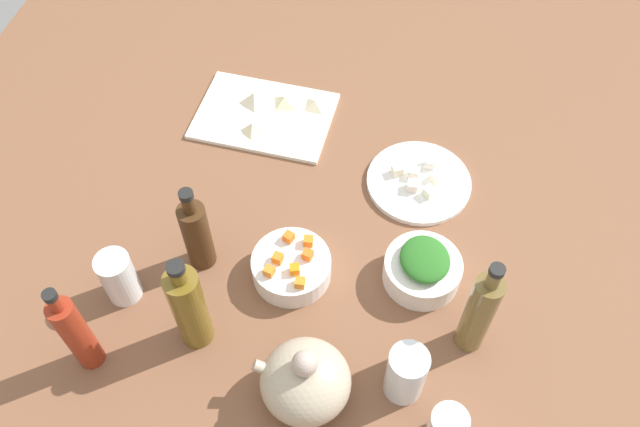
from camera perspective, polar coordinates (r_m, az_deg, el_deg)
tabletop at (r=137.93cm, az=-0.00°, el=-1.57°), size 190.00×190.00×3.00cm
cutting_board at (r=156.66cm, az=-4.83°, el=8.41°), size 31.84×23.11×1.00cm
plate_tofu at (r=144.60cm, az=8.53°, el=2.70°), size 22.58×22.58×1.20cm
bowl_greens at (r=129.42cm, az=8.81°, el=-4.90°), size 15.01×15.01×5.58cm
bowl_carrots at (r=128.67cm, az=-2.48°, el=-4.66°), size 15.46×15.46×5.14cm
teapot at (r=114.65cm, az=-1.28°, el=-14.26°), size 17.06×15.45×15.69cm
bottle_0 at (r=127.11cm, az=-10.62°, el=-1.75°), size 5.32×5.32×21.93cm
bottle_1 at (r=117.62cm, az=13.59°, el=-8.31°), size 5.12×5.12×25.72cm
bottle_2 at (r=120.67cm, az=-20.35°, el=-9.67°), size 4.59×4.59×24.21cm
bottle_3 at (r=117.41cm, az=-11.24°, el=-7.95°), size 6.07×6.07×24.52cm
drinking_glass_1 at (r=129.23cm, az=-17.00°, el=-5.29°), size 6.59×6.59×11.67cm
drinking_glass_2 at (r=115.88cm, az=7.43°, el=-13.55°), size 6.89×6.89×12.48cm
carrot_cube_0 at (r=124.36cm, az=-2.20°, el=-4.84°), size 2.27×2.27×1.80cm
carrot_cube_1 at (r=126.02cm, az=-1.23°, el=-3.55°), size 2.19×2.19×1.80cm
carrot_cube_2 at (r=128.27cm, az=-2.72°, el=-2.04°), size 2.32×2.32×1.80cm
carrot_cube_3 at (r=122.94cm, az=-1.91°, el=-5.97°), size 1.96×1.96×1.80cm
carrot_cube_4 at (r=125.81cm, az=-3.67°, el=-3.87°), size 2.03×2.03×1.80cm
carrot_cube_5 at (r=127.64cm, az=-1.01°, el=-2.39°), size 1.99×1.99×1.80cm
carrot_cube_6 at (r=124.45cm, az=-4.41°, el=-4.98°), size 2.16×2.16×1.80cm
chopped_greens_mound at (r=125.82cm, az=9.05°, el=-3.91°), size 12.01×12.76×2.92cm
tofu_cube_0 at (r=146.18cm, az=9.49°, el=4.33°), size 2.25×2.25×2.20cm
tofu_cube_1 at (r=141.60cm, az=8.01°, el=2.38°), size 2.28×2.28×2.20cm
tofu_cube_2 at (r=143.89cm, az=10.01°, el=3.13°), size 3.00×3.00×2.20cm
tofu_cube_3 at (r=143.87cm, az=8.13°, el=3.50°), size 2.29×2.29×2.20cm
tofu_cube_4 at (r=141.13cm, az=9.42°, el=1.85°), size 3.09×3.09×2.20cm
tofu_cube_5 at (r=143.92cm, az=6.70°, el=3.76°), size 3.00×3.00×2.20cm
dumpling_0 at (r=156.83cm, az=-0.46°, el=9.49°), size 6.31×6.30×2.02cm
dumpling_1 at (r=158.21cm, az=-5.71°, el=9.92°), size 6.61×6.35×3.02cm
dumpling_2 at (r=151.99cm, az=-5.84°, el=7.44°), size 4.53×4.38×2.60cm
dumpling_3 at (r=157.51cm, az=-3.06°, el=9.74°), size 6.65×6.58×2.40cm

